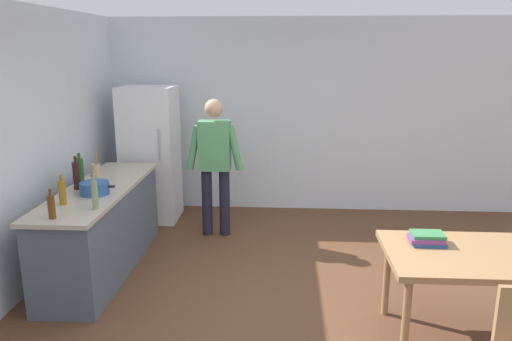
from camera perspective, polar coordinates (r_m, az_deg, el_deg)
The scene contains 15 objects.
ground_plane at distance 4.51m, azimuth 4.45°, elevation -16.34°, with size 14.00×14.00×0.00m, color brown.
wall_back at distance 6.95m, azimuth 4.30°, elevation 6.38°, with size 6.40×0.12×2.70m, color silver.
wall_left at distance 4.88m, azimuth -27.41°, elevation 1.48°, with size 0.12×5.60×2.70m, color silver.
kitchen_counter at distance 5.38m, azimuth -17.55°, elevation -6.47°, with size 0.64×2.20×0.90m.
refrigerator at distance 6.69m, azimuth -12.23°, elevation 1.87°, with size 0.70×0.67×1.80m.
person at distance 5.94m, azimuth -4.83°, elevation 1.39°, with size 0.70×0.22×1.70m.
dining_table at distance 4.21m, azimuth 24.41°, elevation -9.72°, with size 1.40×0.90×0.75m.
cooking_pot at distance 5.00m, azimuth -18.36°, elevation -1.96°, with size 0.40×0.28×0.12m.
utensil_jar at distance 5.68m, azimuth -18.25°, elevation 0.12°, with size 0.11×0.11×0.32m.
bottle_wine_dark at distance 5.21m, azimuth -20.24°, elevation -0.51°, with size 0.08×0.08×0.34m.
bottle_wine_green at distance 5.36m, azimuth -19.88°, elevation -0.10°, with size 0.08×0.08×0.34m.
bottle_beer_brown at distance 4.41m, azimuth -22.82°, elevation -3.89°, with size 0.06×0.06×0.26m.
bottle_oil_amber at distance 4.76m, azimuth -21.72°, elevation -2.37°, with size 0.06×0.06×0.28m.
bottle_vinegar_tall at distance 4.51m, azimuth -18.33°, elevation -2.68°, with size 0.06×0.06×0.32m.
book_stack at distance 4.19m, azimuth 19.38°, elevation -7.53°, with size 0.28×0.20×0.09m.
Camera 1 is at (-0.10, -3.89, 2.29)m, focal length 34.20 mm.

